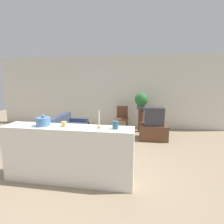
{
  "coord_description": "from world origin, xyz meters",
  "views": [
    {
      "loc": [
        1.23,
        -3.25,
        1.8
      ],
      "look_at": [
        0.41,
        1.89,
        0.85
      ],
      "focal_mm": 28.0,
      "sensor_mm": 36.0,
      "label": 1
    }
  ],
  "objects_px": {
    "television": "(154,116)",
    "decorative_bowl": "(43,121)",
    "couch": "(64,134)",
    "wooden_chair": "(122,117)",
    "potted_plant": "(141,100)"
  },
  "relations": [
    {
      "from": "wooden_chair",
      "to": "potted_plant",
      "type": "height_order",
      "value": "potted_plant"
    },
    {
      "from": "wooden_chair",
      "to": "potted_plant",
      "type": "distance_m",
      "value": 0.91
    },
    {
      "from": "couch",
      "to": "television",
      "type": "distance_m",
      "value": 2.7
    },
    {
      "from": "couch",
      "to": "decorative_bowl",
      "type": "height_order",
      "value": "decorative_bowl"
    },
    {
      "from": "wooden_chair",
      "to": "decorative_bowl",
      "type": "bearing_deg",
      "value": -107.62
    },
    {
      "from": "couch",
      "to": "potted_plant",
      "type": "xyz_separation_m",
      "value": [
        2.18,
        1.53,
        0.84
      ]
    },
    {
      "from": "couch",
      "to": "decorative_bowl",
      "type": "xyz_separation_m",
      "value": [
        0.45,
        -1.79,
        0.81
      ]
    },
    {
      "from": "television",
      "to": "decorative_bowl",
      "type": "xyz_separation_m",
      "value": [
        -2.1,
        -2.55,
        0.35
      ]
    },
    {
      "from": "wooden_chair",
      "to": "television",
      "type": "bearing_deg",
      "value": -36.29
    },
    {
      "from": "couch",
      "to": "television",
      "type": "bearing_deg",
      "value": 16.6
    },
    {
      "from": "couch",
      "to": "potted_plant",
      "type": "relative_size",
      "value": 3.44
    },
    {
      "from": "wooden_chair",
      "to": "potted_plant",
      "type": "xyz_separation_m",
      "value": [
        0.67,
        -0.0,
        0.61
      ]
    },
    {
      "from": "television",
      "to": "decorative_bowl",
      "type": "distance_m",
      "value": 3.32
    },
    {
      "from": "couch",
      "to": "wooden_chair",
      "type": "height_order",
      "value": "wooden_chair"
    },
    {
      "from": "couch",
      "to": "television",
      "type": "relative_size",
      "value": 3.26
    }
  ]
}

